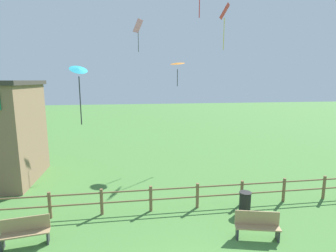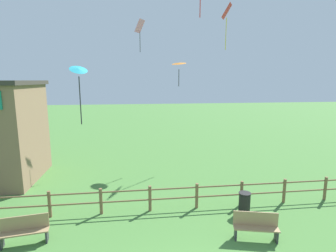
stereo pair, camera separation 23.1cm
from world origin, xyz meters
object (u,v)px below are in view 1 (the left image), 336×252
object	(u,v)px
park_bench_by_building	(25,231)
kite_red_diamond	(224,16)
kite_pink_diamond	(138,29)
park_bench_near_fence	(257,225)
trash_bin	(245,202)
kite_cyan_delta	(79,73)
kite_orange_delta	(177,64)

from	to	relation	value
park_bench_by_building	kite_red_diamond	distance (m)	19.03
kite_pink_diamond	kite_red_diamond	bearing A→B (deg)	4.45
park_bench_near_fence	kite_red_diamond	distance (m)	16.21
park_bench_near_fence	trash_bin	world-z (taller)	park_bench_near_fence
park_bench_by_building	kite_pink_diamond	bearing A→B (deg)	67.40
trash_bin	kite_pink_diamond	xyz separation A→B (m)	(-4.21, 9.86, 9.02)
kite_cyan_delta	kite_orange_delta	distance (m)	8.70
park_bench_by_building	trash_bin	size ratio (longest dim) A/B	1.75
kite_orange_delta	park_bench_by_building	bearing A→B (deg)	-126.99
trash_bin	kite_orange_delta	bearing A→B (deg)	100.08
kite_orange_delta	kite_pink_diamond	xyz separation A→B (m)	(-2.69, 1.31, 2.51)
park_bench_near_fence	kite_cyan_delta	bearing A→B (deg)	150.31
kite_orange_delta	trash_bin	bearing A→B (deg)	-79.92
park_bench_by_building	kite_orange_delta	xyz separation A→B (m)	(7.24, 9.61, 6.46)
trash_bin	kite_red_diamond	xyz separation A→B (m)	(2.51, 10.38, 10.25)
kite_cyan_delta	park_bench_near_fence	bearing A→B (deg)	-29.69
park_bench_by_building	kite_cyan_delta	size ratio (longest dim) A/B	0.62
kite_orange_delta	kite_cyan_delta	bearing A→B (deg)	-130.68
park_bench_by_building	kite_orange_delta	size ratio (longest dim) A/B	0.94
park_bench_near_fence	kite_orange_delta	world-z (taller)	kite_orange_delta
park_bench_near_fence	park_bench_by_building	size ratio (longest dim) A/B	1.00
park_bench_near_fence	kite_cyan_delta	size ratio (longest dim) A/B	0.62
park_bench_near_fence	kite_orange_delta	distance (m)	12.32
park_bench_by_building	kite_red_diamond	size ratio (longest dim) A/B	0.48
kite_cyan_delta	kite_pink_diamond	size ratio (longest dim) A/B	1.18
trash_bin	park_bench_by_building	bearing A→B (deg)	-173.05
park_bench_by_building	trash_bin	world-z (taller)	park_bench_by_building
park_bench_near_fence	kite_orange_delta	size ratio (longest dim) A/B	0.94
kite_orange_delta	kite_red_diamond	size ratio (longest dim) A/B	0.52
kite_red_diamond	kite_pink_diamond	world-z (taller)	kite_red_diamond
trash_bin	kite_orange_delta	xyz separation A→B (m)	(-1.52, 8.55, 6.51)
park_bench_near_fence	kite_red_diamond	xyz separation A→B (m)	(2.89, 12.26, 10.19)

